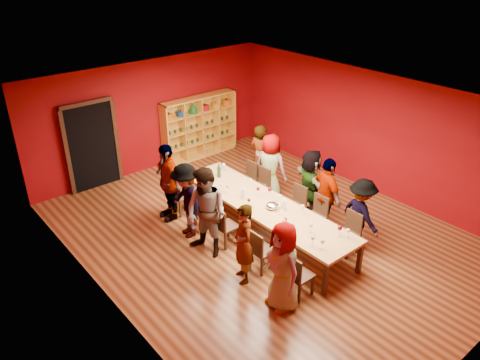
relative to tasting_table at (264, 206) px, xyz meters
name	(u,v)px	position (x,y,z in m)	size (l,w,h in m)	color
room_shell	(265,172)	(0.00, 0.00, 0.80)	(7.10, 9.10, 3.04)	#552C16
tasting_table	(264,206)	(0.00, 0.00, 0.00)	(1.10, 4.50, 0.75)	tan
doorway	(92,146)	(-1.80, 4.43, 0.42)	(1.40, 0.17, 2.30)	black
shelving_unit	(199,124)	(1.40, 4.32, 0.28)	(2.40, 0.40, 1.80)	gold
chair_person_left_0	(297,274)	(-0.91, -1.86, -0.20)	(0.42, 0.42, 0.89)	black
person_left_0	(283,266)	(-1.27, -1.86, 0.13)	(0.81, 0.44, 1.66)	#CB888F
chair_person_left_1	(260,249)	(-0.91, -0.89, -0.20)	(0.42, 0.42, 0.89)	black
person_left_1	(243,244)	(-1.33, -0.89, 0.10)	(0.58, 0.42, 1.59)	pink
chair_person_left_2	(224,225)	(-0.91, 0.22, -0.20)	(0.42, 0.42, 0.89)	black
person_left_2	(206,213)	(-1.34, 0.22, 0.24)	(0.91, 0.50, 1.88)	silver
chair_person_left_3	(201,209)	(-0.91, 1.02, -0.20)	(0.42, 0.42, 0.89)	black
person_left_3	(186,201)	(-1.27, 1.02, 0.14)	(1.08, 0.45, 1.68)	#5786B5
chair_person_left_4	(179,194)	(-0.91, 1.89, -0.20)	(0.42, 0.42, 0.89)	black
person_left_4	(168,182)	(-1.17, 1.89, 0.21)	(1.07, 0.48, 1.82)	#131736
chair_person_right_0	(350,230)	(0.91, -1.59, -0.20)	(0.42, 0.42, 0.89)	black
person_right_0	(361,214)	(1.21, -1.59, 0.07)	(0.99, 0.41, 1.54)	#6186C7
chair_person_right_1	(317,213)	(0.91, -0.71, -0.20)	(0.42, 0.42, 0.89)	black
person_right_1	(327,195)	(1.17, -0.71, 0.15)	(0.99, 0.45, 1.69)	#121A33
chair_person_right_2	(297,202)	(0.91, -0.10, -0.20)	(0.42, 0.42, 0.89)	black
person_right_2	(311,184)	(1.34, -0.10, 0.12)	(1.52, 0.44, 1.64)	#5673B1
chair_person_right_3	(261,184)	(0.91, 1.08, -0.20)	(0.42, 0.42, 0.89)	black
person_right_3	(270,167)	(1.20, 1.08, 0.14)	(0.82, 0.45, 1.68)	#5E88C1
chair_person_right_4	(248,177)	(0.91, 1.55, -0.20)	(0.42, 0.42, 0.89)	black
person_right_4	(260,158)	(1.30, 1.55, 0.18)	(0.64, 0.47, 1.76)	silver
wine_glass_0	(249,200)	(-0.30, 0.14, 0.18)	(0.07, 0.07, 0.18)	white
wine_glass_1	(284,221)	(-0.31, -0.91, 0.18)	(0.07, 0.07, 0.18)	white
wine_glass_2	(280,207)	(-0.01, -0.48, 0.18)	(0.07, 0.07, 0.18)	white
wine_glass_3	(224,165)	(0.32, 1.78, 0.20)	(0.08, 0.08, 0.21)	white
wine_glass_4	(270,190)	(0.32, 0.16, 0.21)	(0.09, 0.09, 0.22)	white
wine_glass_5	(223,165)	(0.36, 1.87, 0.18)	(0.07, 0.07, 0.18)	white
wine_glass_6	(250,180)	(0.32, 0.80, 0.18)	(0.07, 0.07, 0.18)	white
wine_glass_7	(203,173)	(-0.30, 1.76, 0.21)	(0.09, 0.09, 0.22)	white
wine_glass_8	(340,228)	(0.28, -1.79, 0.21)	(0.09, 0.09, 0.22)	white
wine_glass_9	(322,242)	(-0.28, -1.86, 0.19)	(0.08, 0.08, 0.20)	white
wine_glass_10	(285,220)	(-0.27, -0.90, 0.19)	(0.08, 0.08, 0.19)	white
wine_glass_11	(313,238)	(-0.33, -1.68, 0.20)	(0.08, 0.08, 0.20)	white
wine_glass_12	(348,231)	(0.36, -1.93, 0.19)	(0.08, 0.08, 0.19)	white
wine_glass_13	(311,226)	(-0.04, -1.36, 0.19)	(0.08, 0.08, 0.20)	white
wine_glass_14	(228,186)	(-0.28, 0.86, 0.21)	(0.09, 0.09, 0.22)	white
wine_glass_15	(258,189)	(0.17, 0.37, 0.19)	(0.08, 0.08, 0.19)	white
wine_glass_16	(303,207)	(0.34, -0.79, 0.20)	(0.08, 0.08, 0.20)	white
wine_glass_17	(221,185)	(-0.32, 1.04, 0.18)	(0.07, 0.07, 0.18)	white
wine_glass_18	(280,197)	(0.28, -0.20, 0.20)	(0.08, 0.08, 0.21)	white
wine_glass_19	(201,174)	(-0.34, 1.79, 0.18)	(0.07, 0.07, 0.18)	white
spittoon_bowl	(272,206)	(0.01, -0.25, 0.11)	(0.27, 0.27, 0.15)	silver
carafe_a	(243,193)	(-0.17, 0.47, 0.17)	(0.13, 0.13, 0.26)	white
carafe_b	(284,205)	(0.16, -0.44, 0.16)	(0.12, 0.12, 0.24)	white
wine_bottle	(219,172)	(0.04, 1.61, 0.18)	(0.10, 0.10, 0.35)	#143719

